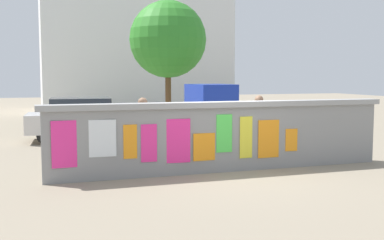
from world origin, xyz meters
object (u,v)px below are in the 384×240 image
(motorcycle, at_px, (195,140))
(bicycle_near, at_px, (87,143))
(person_bystander, at_px, (259,120))
(tree_roadside, at_px, (168,40))
(car_parked, at_px, (85,118))
(auto_rickshaw_truck, at_px, (238,113))
(person_walking, at_px, (143,125))

(motorcycle, distance_m, bicycle_near, 2.83)
(bicycle_near, height_order, person_bystander, person_bystander)
(bicycle_near, height_order, tree_roadside, tree_roadside)
(car_parked, distance_m, bicycle_near, 3.37)
(auto_rickshaw_truck, height_order, bicycle_near, auto_rickshaw_truck)
(motorcycle, relative_size, person_bystander, 1.16)
(person_bystander, bearing_deg, tree_roadside, 89.75)
(person_walking, xyz_separation_m, person_bystander, (3.09, 0.20, 0.00))
(auto_rickshaw_truck, xyz_separation_m, car_parked, (-4.70, 1.76, -0.17))
(person_walking, distance_m, tree_roadside, 9.88)
(person_walking, relative_size, person_bystander, 1.00)
(person_walking, bearing_deg, person_bystander, 3.72)
(car_parked, bearing_deg, auto_rickshaw_truck, -20.48)
(bicycle_near, height_order, person_walking, person_walking)
(bicycle_near, distance_m, tree_roadside, 9.05)
(tree_roadside, bearing_deg, motorcycle, -100.99)
(person_bystander, bearing_deg, auto_rickshaw_truck, 75.36)
(car_parked, xyz_separation_m, bicycle_near, (-0.32, -3.33, -0.37))
(motorcycle, bearing_deg, person_walking, -155.10)
(bicycle_near, xyz_separation_m, person_bystander, (4.21, -1.50, 0.62))
(person_bystander, relative_size, tree_roadside, 0.31)
(person_bystander, distance_m, tree_roadside, 9.18)
(person_bystander, bearing_deg, motorcycle, 162.16)
(tree_roadside, bearing_deg, auto_rickshaw_truck, -82.35)
(car_parked, distance_m, person_walking, 5.11)
(bicycle_near, bearing_deg, tree_roadside, 59.74)
(motorcycle, xyz_separation_m, bicycle_near, (-2.64, 1.00, -0.10))
(car_parked, xyz_separation_m, tree_roadside, (3.93, 3.95, 2.92))
(auto_rickshaw_truck, distance_m, person_bystander, 3.18)
(person_bystander, bearing_deg, person_walking, -176.28)
(auto_rickshaw_truck, distance_m, car_parked, 5.02)
(auto_rickshaw_truck, height_order, person_walking, auto_rickshaw_truck)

